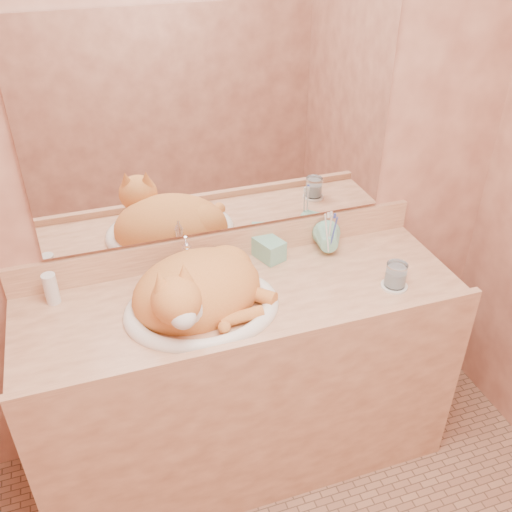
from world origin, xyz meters
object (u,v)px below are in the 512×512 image
object	(u,v)px
sink_basin	(201,290)
water_glass	(396,275)
soap_dispenser	(279,244)
cat	(196,288)
toothbrush_cup	(329,247)
vanity_counter	(245,382)

from	to	relation	value
sink_basin	water_glass	size ratio (longest dim) A/B	5.87
sink_basin	soap_dispenser	xyz separation A→B (m)	(0.35, 0.17, 0.01)
cat	soap_dispenser	world-z (taller)	cat
sink_basin	toothbrush_cup	world-z (taller)	sink_basin
toothbrush_cup	water_glass	distance (m)	0.29
soap_dispenser	water_glass	size ratio (longest dim) A/B	2.07
cat	toothbrush_cup	bearing A→B (deg)	0.18
soap_dispenser	toothbrush_cup	world-z (taller)	soap_dispenser
soap_dispenser	water_glass	world-z (taller)	soap_dispenser
sink_basin	toothbrush_cup	xyz separation A→B (m)	(0.55, 0.15, -0.03)
vanity_counter	cat	distance (m)	0.54
sink_basin	soap_dispenser	size ratio (longest dim) A/B	2.84
vanity_counter	water_glass	xyz separation A→B (m)	(0.54, -0.12, 0.48)
sink_basin	soap_dispenser	distance (m)	0.39
vanity_counter	sink_basin	size ratio (longest dim) A/B	3.02
vanity_counter	cat	size ratio (longest dim) A/B	3.40
cat	water_glass	world-z (taller)	cat
sink_basin	water_glass	world-z (taller)	sink_basin
sink_basin	water_glass	bearing A→B (deg)	3.35
sink_basin	soap_dispenser	world-z (taller)	soap_dispenser
soap_dispenser	cat	bearing A→B (deg)	-176.34
sink_basin	toothbrush_cup	size ratio (longest dim) A/B	4.64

